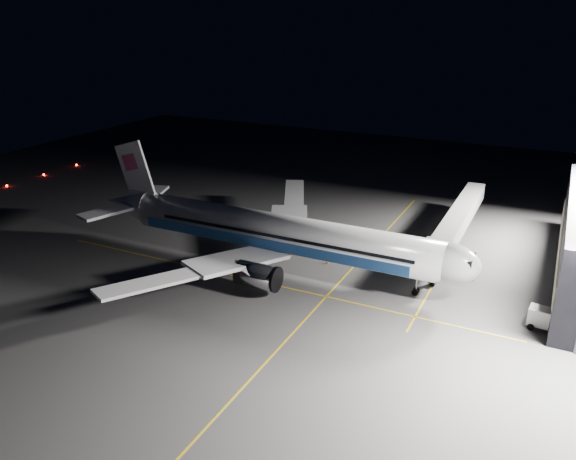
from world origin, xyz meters
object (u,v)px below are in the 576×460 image
at_px(baggage_tug, 291,217).
at_px(safety_cone_a, 340,249).
at_px(service_truck, 550,320).
at_px(airliner, 273,233).
at_px(safety_cone_c, 290,254).
at_px(safety_cone_b, 327,261).
at_px(jet_bridge, 456,222).

distance_m(baggage_tug, safety_cone_a, 15.91).
bearing_deg(service_truck, airliner, -177.33).
bearing_deg(safety_cone_c, service_truck, -9.22).
height_order(airliner, safety_cone_c, airliner).
bearing_deg(safety_cone_b, airliner, -150.52).
height_order(safety_cone_a, safety_cone_c, safety_cone_c).
distance_m(safety_cone_a, safety_cone_b, 5.21).
distance_m(baggage_tug, safety_cone_b, 19.34).
height_order(jet_bridge, safety_cone_b, jet_bridge).
bearing_deg(airliner, jet_bridge, 38.04).
bearing_deg(service_truck, baggage_tug, 161.14).
distance_m(jet_bridge, safety_cone_a, 18.77).
height_order(service_truck, safety_cone_b, service_truck).
bearing_deg(safety_cone_a, safety_cone_c, -140.05).
bearing_deg(jet_bridge, safety_cone_b, -138.70).
xyz_separation_m(jet_bridge, baggage_tug, (-29.14, 0.13, -3.83)).
bearing_deg(safety_cone_c, jet_bridge, 32.32).
xyz_separation_m(jet_bridge, safety_cone_b, (-16.00, -14.06, -4.28)).
xyz_separation_m(service_truck, safety_cone_a, (-31.04, 11.26, -1.06)).
relative_size(airliner, service_truck, 11.69).
bearing_deg(safety_cone_a, service_truck, -19.93).
distance_m(airliner, safety_cone_b, 9.47).
distance_m(safety_cone_a, safety_cone_c, 8.11).
bearing_deg(safety_cone_c, airliner, -102.10).
height_order(baggage_tug, safety_cone_a, baggage_tug).
xyz_separation_m(airliner, baggage_tug, (-6.06, 18.18, -4.41)).
relative_size(service_truck, safety_cone_b, 8.58).
bearing_deg(airliner, baggage_tug, 108.43).
bearing_deg(airliner, safety_cone_a, 52.46).
height_order(service_truck, baggage_tug, service_truck).
bearing_deg(service_truck, safety_cone_c, 176.52).
relative_size(airliner, safety_cone_a, 92.46).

